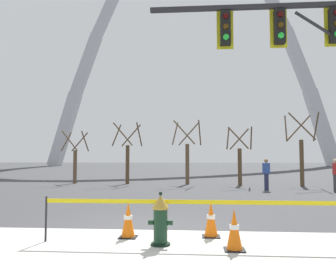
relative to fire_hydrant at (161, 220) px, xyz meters
name	(u,v)px	position (x,y,z in m)	size (l,w,h in m)	color
ground_plane	(144,231)	(-0.51, 1.31, -0.47)	(240.00, 240.00, 0.00)	#3D3D3F
fire_hydrant	(161,220)	(0.00, 0.00, 0.00)	(0.46, 0.48, 0.99)	black
caution_tape_barrier	(190,212)	(0.55, 0.09, 0.15)	(5.64, 0.05, 0.88)	#232326
traffic_cone_by_hydrant	(234,230)	(1.33, -0.27, -0.11)	(0.36, 0.36, 0.73)	black
traffic_cone_mid_sidewalk	(211,220)	(0.97, 0.76, -0.11)	(0.36, 0.36, 0.73)	black
traffic_cone_curb_edge	(128,220)	(-0.72, 0.56, -0.11)	(0.36, 0.36, 0.73)	black
traffic_signal_gantry	(322,55)	(3.92, 2.51, 3.80)	(6.42, 0.44, 6.00)	#232326
monument_arch	(189,52)	(-0.51, 65.24, 23.32)	(59.53, 2.34, 54.06)	#B2B5BC
tree_far_left	(75,160)	(-7.13, 15.56, 1.03)	(1.57, 1.58, 3.36)	brown
tree_left_mid	(127,157)	(-3.65, 15.37, 1.24)	(1.78, 1.79, 3.85)	brown
tree_center_left	(187,156)	(0.14, 15.26, 1.29)	(1.82, 1.83, 3.94)	brown
tree_center_right	(240,160)	(3.28, 14.61, 1.07)	(1.61, 1.62, 3.47)	brown
tree_right_mid	(301,154)	(6.81, 14.34, 1.42)	(1.95, 1.96, 4.23)	brown
pedestrian_walking_left	(266,174)	(4.23, 11.55, 0.35)	(0.39, 0.34, 1.59)	#232847
pedestrian_standing_center	(336,175)	(7.30, 10.70, 0.35)	(0.24, 0.36, 1.59)	#38383D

